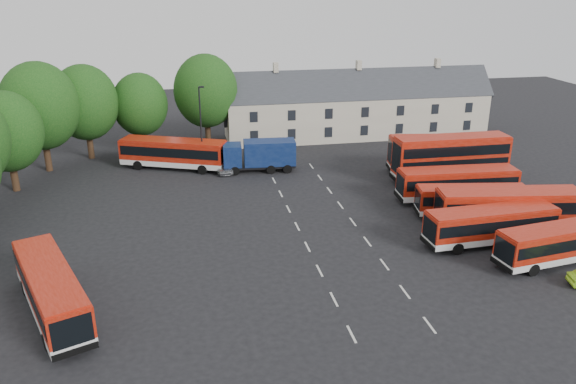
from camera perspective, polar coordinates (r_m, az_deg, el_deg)
name	(u,v)px	position (r m, az deg, el deg)	size (l,w,h in m)	color
ground	(302,236)	(46.66, 1.44, -4.50)	(140.00, 140.00, 0.00)	black
lane_markings	(325,224)	(48.96, 3.81, -3.27)	(5.15, 33.80, 0.01)	beige
treeline	(68,116)	(63.06, -21.44, 7.23)	(29.92, 32.59, 12.01)	black
terrace_houses	(357,107)	(76.56, 7.01, 8.52)	(35.70, 7.13, 10.06)	beige
bus_row_a	(562,241)	(46.49, 26.11, -4.47)	(10.66, 3.76, 2.95)	silver
bus_row_b	(491,223)	(47.41, 19.94, -2.99)	(10.80, 2.96, 3.03)	silver
bus_row_c	(509,206)	(50.89, 21.56, -1.30)	(12.36, 4.53, 3.42)	silver
bus_row_d	(472,199)	(52.54, 18.19, -0.65)	(10.01, 3.78, 2.77)	silver
bus_row_e	(457,182)	(55.74, 16.83, 1.01)	(11.43, 3.30, 3.19)	silver
bus_dd_south	(451,156)	(60.68, 16.21, 3.54)	(11.98, 2.89, 4.90)	silver
bus_dd_north	(434,152)	(63.54, 14.66, 4.00)	(10.09, 3.66, 4.05)	silver
bus_west	(51,288)	(38.51, -22.97, -8.93)	(6.58, 11.39, 3.18)	silver
bus_north	(173,151)	(63.83, -11.58, 4.05)	(11.94, 7.00, 3.34)	silver
box_truck	(260,154)	(61.86, -2.82, 3.85)	(8.02, 3.01, 3.44)	black
silver_car	(222,165)	(62.37, -6.70, 2.72)	(1.73, 4.29, 1.46)	#A5A9AD
lamppost	(201,127)	(61.90, -8.81, 6.59)	(0.65, 0.32, 9.37)	black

